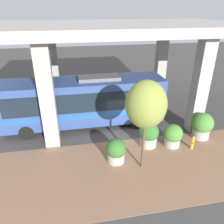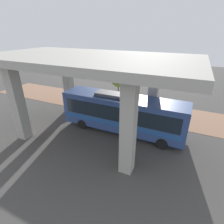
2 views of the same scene
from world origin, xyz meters
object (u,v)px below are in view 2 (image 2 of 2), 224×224
object	(u,v)px
planter_middle	(126,105)
planter_back	(94,102)
bus	(122,112)
fire_hydrant	(89,101)
street_tree_near	(119,77)
planter_front	(104,104)
planter_extra	(76,99)

from	to	relation	value
planter_middle	planter_back	bearing A→B (deg)	-77.09
bus	fire_hydrant	size ratio (longest dim) A/B	12.61
planter_back	street_tree_near	world-z (taller)	street_tree_near
fire_hydrant	bus	bearing A→B (deg)	55.57
bus	planter_back	world-z (taller)	bus
planter_back	planter_middle	bearing A→B (deg)	102.91
planter_front	street_tree_near	xyz separation A→B (m)	(-2.01, 1.07, 3.07)
planter_front	bus	bearing A→B (deg)	47.29
fire_hydrant	planter_middle	world-z (taller)	planter_middle
planter_extra	street_tree_near	bearing A→B (deg)	114.31
planter_front	planter_back	size ratio (longest dim) A/B	1.10
planter_front	planter_middle	size ratio (longest dim) A/B	1.14
fire_hydrant	planter_back	world-z (taller)	planter_back
planter_back	street_tree_near	bearing A→B (deg)	122.97
bus	planter_middle	world-z (taller)	bus
planter_front	planter_middle	distance (m)	2.70
bus	planter_extra	xyz separation A→B (m)	(-3.31, -7.80, -1.13)
planter_back	planter_extra	xyz separation A→B (m)	(0.56, -2.39, 0.18)
planter_middle	planter_back	world-z (taller)	planter_back
bus	planter_middle	bearing A→B (deg)	-163.16
planter_middle	planter_extra	distance (m)	6.52
bus	planter_extra	size ratio (longest dim) A/B	6.31
bus	planter_extra	world-z (taller)	bus
planter_middle	planter_extra	world-z (taller)	planter_extra
street_tree_near	bus	bearing A→B (deg)	26.59
bus	fire_hydrant	world-z (taller)	bus
planter_front	planter_extra	xyz separation A→B (m)	(0.26, -3.94, 0.10)
fire_hydrant	planter_front	xyz separation A→B (m)	(0.91, 2.66, 0.38)
planter_extra	planter_front	bearing A→B (deg)	93.74
fire_hydrant	planter_extra	distance (m)	1.79
planter_back	planter_extra	bearing A→B (deg)	-76.75
bus	street_tree_near	distance (m)	6.49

